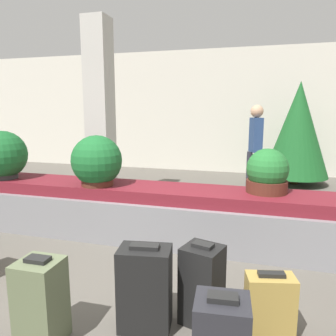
{
  "coord_description": "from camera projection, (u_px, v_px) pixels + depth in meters",
  "views": [
    {
      "loc": [
        1.11,
        -2.32,
        1.65
      ],
      "look_at": [
        0.0,
        1.55,
        0.93
      ],
      "focal_mm": 35.0,
      "sensor_mm": 36.0,
      "label": 1
    }
  ],
  "objects": [
    {
      "name": "back_wall",
      "position": [
        219.0,
        112.0,
        8.61
      ],
      "size": [
        18.0,
        0.06,
        3.2
      ],
      "color": "beige",
      "rests_on": "ground_plane"
    },
    {
      "name": "suitcase_0",
      "position": [
        41.0,
        302.0,
        2.31
      ],
      "size": [
        0.3,
        0.28,
        0.65
      ],
      "rotation": [
        0.0,
        0.0,
        0.01
      ],
      "color": "#5B6647",
      "rests_on": "ground_plane"
    },
    {
      "name": "potted_plant_1",
      "position": [
        97.0,
        162.0,
        4.2
      ],
      "size": [
        0.65,
        0.65,
        0.65
      ],
      "color": "#4C2319",
      "rests_on": "carousel"
    },
    {
      "name": "carousel",
      "position": [
        168.0,
        214.0,
        4.19
      ],
      "size": [
        6.85,
        0.84,
        0.68
      ],
      "color": "gray",
      "rests_on": "ground_plane"
    },
    {
      "name": "potted_plant_0",
      "position": [
        267.0,
        173.0,
        3.85
      ],
      "size": [
        0.49,
        0.49,
        0.52
      ],
      "color": "#4C2319",
      "rests_on": "carousel"
    },
    {
      "name": "decorated_tree",
      "position": [
        298.0,
        130.0,
        7.2
      ],
      "size": [
        1.39,
        1.39,
        2.26
      ],
      "color": "#4C331E",
      "rests_on": "ground_plane"
    },
    {
      "name": "suitcase_4",
      "position": [
        145.0,
        288.0,
        2.47
      ],
      "size": [
        0.42,
        0.32,
        0.67
      ],
      "rotation": [
        0.0,
        0.0,
        0.15
      ],
      "color": "black",
      "rests_on": "ground_plane"
    },
    {
      "name": "traveler_0",
      "position": [
        256.0,
        141.0,
        6.38
      ],
      "size": [
        0.31,
        0.36,
        1.74
      ],
      "rotation": [
        0.0,
        0.0,
        -1.23
      ],
      "color": "#282833",
      "rests_on": "ground_plane"
    },
    {
      "name": "suitcase_5",
      "position": [
        202.0,
        284.0,
        2.54
      ],
      "size": [
        0.35,
        0.34,
        0.65
      ],
      "rotation": [
        0.0,
        0.0,
        -0.29
      ],
      "color": "black",
      "rests_on": "ground_plane"
    },
    {
      "name": "suitcase_7",
      "position": [
        269.0,
        307.0,
        2.36
      ],
      "size": [
        0.37,
        0.26,
        0.52
      ],
      "rotation": [
        0.0,
        0.0,
        0.23
      ],
      "color": "#A3843D",
      "rests_on": "ground_plane"
    },
    {
      "name": "pillar",
      "position": [
        100.0,
        113.0,
        5.76
      ],
      "size": [
        0.41,
        0.41,
        3.2
      ],
      "color": "beige",
      "rests_on": "ground_plane"
    },
    {
      "name": "ground_plane",
      "position": [
        118.0,
        306.0,
        2.78
      ],
      "size": [
        18.0,
        18.0,
        0.0
      ],
      "primitive_type": "plane",
      "color": "#59544C"
    },
    {
      "name": "potted_plant_2",
      "position": [
        3.0,
        156.0,
        4.62
      ],
      "size": [
        0.67,
        0.67,
        0.68
      ],
      "color": "#2D2D2D",
      "rests_on": "carousel"
    }
  ]
}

